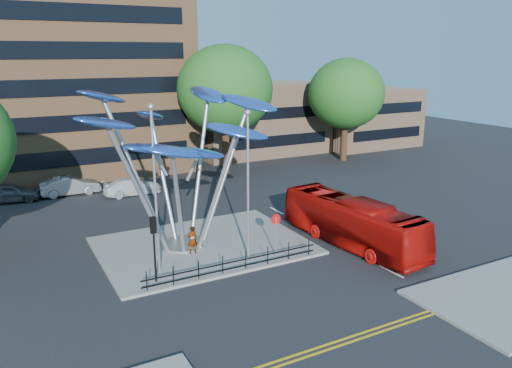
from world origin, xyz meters
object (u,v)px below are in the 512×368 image
street_lamp_right (248,172)px  traffic_light_island (154,235)px  pedestrian (192,240)px  parked_car_left (9,193)px  tree_far (346,94)px  street_lamp_left (155,176)px  red_bus (352,222)px  parked_car_right (132,187)px  tree_right (225,89)px  no_entry_sign_island (276,228)px  leaf_sculpture (178,133)px  parked_car_mid (70,186)px

street_lamp_right → traffic_light_island: bearing=-174.8°
pedestrian → parked_car_left: pedestrian is taller
tree_far → traffic_light_island: size_ratio=3.16×
street_lamp_left → street_lamp_right: 5.03m
tree_far → red_bus: tree_far is taller
parked_car_right → street_lamp_left: bearing=168.8°
tree_right → street_lamp_right: size_ratio=1.46×
no_entry_sign_island → red_bus: (5.05, -0.43, -0.37)m
tree_right → no_entry_sign_island: tree_right is taller
pedestrian → tree_far: bearing=-143.9°
street_lamp_left → street_lamp_right: size_ratio=1.06×
tree_right → red_bus: bearing=-92.7°
street_lamp_left → parked_car_left: 19.84m
street_lamp_left → parked_car_left: size_ratio=1.96×
parked_car_left → traffic_light_island: bearing=-154.2°
tree_right → parked_car_right: tree_right is taller
tree_right → leaf_sculpture: 18.37m
tree_far → leaf_sculpture: bearing=-147.5°
tree_far → no_entry_sign_island: (-20.00, -19.48, -5.29)m
parked_car_left → pedestrian: bearing=-143.3°
tree_far → red_bus: bearing=-126.9°
street_lamp_left → pedestrian: 5.26m
no_entry_sign_island → parked_car_mid: no_entry_sign_island is taller
tree_right → no_entry_sign_island: size_ratio=4.94×
tree_far → street_lamp_right: (-21.50, -19.00, -2.01)m
leaf_sculpture → parked_car_mid: 16.70m
traffic_light_island → no_entry_sign_island: bearing=0.1°
no_entry_sign_island → red_bus: 5.08m
pedestrian → street_lamp_right: bearing=142.2°
parked_car_left → parked_car_mid: bearing=-82.1°
tree_right → pedestrian: size_ratio=7.40×
pedestrian → parked_car_mid: pedestrian is taller
leaf_sculpture → parked_car_right: size_ratio=2.74×
tree_far → parked_car_right: size_ratio=2.33×
tree_far → traffic_light_island: (-27.00, -19.50, -4.49)m
parked_car_right → parked_car_left: bearing=73.9°
pedestrian → parked_car_mid: 17.14m
tree_right → street_lamp_left: tree_right is taller
tree_right → traffic_light_island: bearing=-123.7°
tree_right → parked_car_right: size_ratio=2.60×
traffic_light_island → parked_car_right: size_ratio=0.74×
tree_far → red_bus: 25.53m
leaf_sculpture → no_entry_sign_island: bearing=-45.7°
pedestrian → parked_car_right: pedestrian is taller
leaf_sculpture → parked_car_right: bearing=88.4°
street_lamp_left → no_entry_sign_island: street_lamp_left is taller
parked_car_mid → parked_car_right: (4.50, -2.28, -0.09)m
street_lamp_left → no_entry_sign_island: 7.47m
tree_far → street_lamp_right: bearing=-138.5°
leaf_sculpture → parked_car_right: leaf_sculpture is taller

